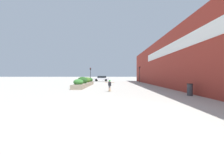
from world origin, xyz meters
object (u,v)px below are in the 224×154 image
Objects in this scene: traffic_light_left at (90,72)px; trash_bin at (189,90)px; car_center_left at (173,79)px; skateboarder at (109,84)px; skateboard at (109,91)px; car_leftmost at (101,78)px; traffic_light_right at (139,72)px.

trash_bin is at bearing -62.74° from traffic_light_left.
traffic_light_left is at bearing -79.66° from car_center_left.
skateboarder is at bearing -35.05° from car_center_left.
trash_bin is (6.82, -3.20, 0.44)m from skateboard.
car_leftmost is at bearing 115.90° from skateboard.
skateboarder reaches higher than skateboard.
trash_bin is 0.27× the size of traffic_light_right.
skateboard is at bearing 154.89° from trash_bin.
skateboarder is 20.54m from traffic_light_right.
skateboard is 0.63× the size of trash_bin.
skateboarder is 0.33× the size of traffic_light_left.
traffic_light_left is (-21.15, -3.86, 1.59)m from car_center_left.
car_center_left is at bearing -98.35° from car_leftmost.
traffic_light_right is (9.44, -6.74, 1.76)m from car_leftmost.
traffic_light_right reaches higher than car_center_left.
traffic_light_left is at bearing 117.26° from trash_bin.
skateboard is 0.17× the size of traffic_light_right.
car_center_left reaches higher than skateboarder.
skateboard is 26.21m from car_leftmost.
trash_bin is 0.25× the size of car_center_left.
skateboard is at bearing 0.00° from skateboarder.
skateboarder is at bearing -109.22° from traffic_light_right.
car_center_left is at bearing 70.25° from trash_bin.
skateboard is 20.13m from traffic_light_left.
traffic_light_left is (-11.65, 22.60, 1.84)m from trash_bin.
trash_bin is at bearing -161.98° from car_leftmost.
skateboarder is at bearing 154.89° from trash_bin.
skateboard is at bearing -35.05° from car_center_left.
car_leftmost reaches higher than skateboarder.
trash_bin is at bearing -19.75° from car_center_left.
car_center_left is 1.09× the size of traffic_light_right.
skateboard is 0.19× the size of traffic_light_left.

